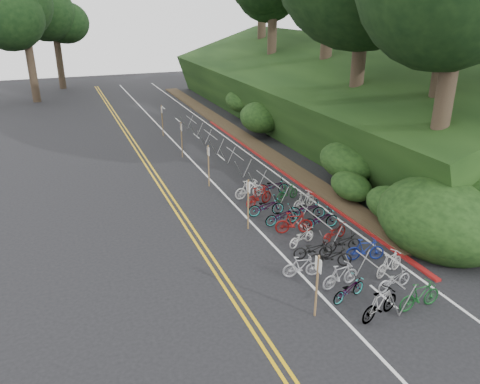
% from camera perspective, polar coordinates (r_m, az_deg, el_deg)
% --- Properties ---
extents(ground, '(120.00, 120.00, 0.00)m').
position_cam_1_polar(ground, '(18.31, 5.32, -11.28)').
color(ground, black).
rests_on(ground, ground).
extents(road_markings, '(7.47, 80.00, 0.01)m').
position_cam_1_polar(road_markings, '(26.83, -3.12, 0.09)').
color(road_markings, gold).
rests_on(road_markings, ground).
extents(red_curb, '(0.25, 28.00, 0.10)m').
position_cam_1_polar(red_curb, '(30.28, 4.84, 2.75)').
color(red_curb, maroon).
rests_on(red_curb, ground).
extents(embankment, '(14.30, 48.14, 9.11)m').
position_cam_1_polar(embankment, '(39.00, 10.10, 10.71)').
color(embankment, black).
rests_on(embankment, ground).
extents(bike_rack_front, '(1.15, 2.80, 1.18)m').
position_cam_1_polar(bike_rack_front, '(17.92, 16.48, -9.78)').
color(bike_rack_front, gray).
rests_on(bike_rack_front, ground).
extents(bike_racks_rest, '(1.14, 23.00, 1.17)m').
position_cam_1_polar(bike_racks_rest, '(29.86, -0.62, 4.17)').
color(bike_racks_rest, gray).
rests_on(bike_racks_rest, ground).
extents(signpost_near, '(0.08, 0.40, 2.37)m').
position_cam_1_polar(signpost_near, '(16.15, 9.38, -10.77)').
color(signpost_near, brown).
rests_on(signpost_near, ground).
extents(signposts_rest, '(0.08, 18.40, 2.50)m').
position_cam_1_polar(signposts_rest, '(29.87, -5.64, 5.23)').
color(signposts_rest, brown).
rests_on(signposts_rest, ground).
extents(bike_front, '(0.76, 1.57, 0.91)m').
position_cam_1_polar(bike_front, '(18.68, 7.50, -8.99)').
color(bike_front, '#9E9EA3').
rests_on(bike_front, ground).
extents(bike_valet, '(3.41, 13.38, 1.10)m').
position_cam_1_polar(bike_valet, '(21.51, 9.03, -4.58)').
color(bike_valet, slate).
rests_on(bike_valet, ground).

